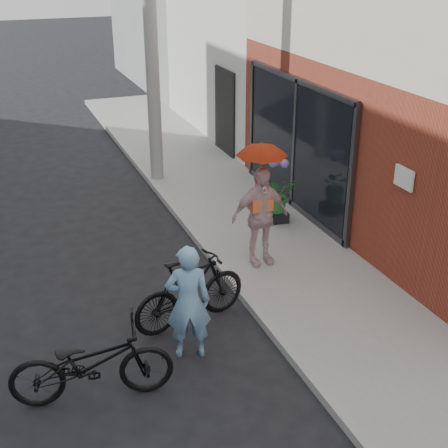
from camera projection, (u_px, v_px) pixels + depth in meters
ground at (201, 340)px, 8.37m from camera, size 80.00×80.00×0.00m
sidewalk at (277, 248)px, 10.74m from camera, size 2.20×24.00×0.12m
curb at (214, 259)px, 10.35m from camera, size 0.12×24.00×0.12m
utility_pole at (150, 17)px, 12.38m from camera, size 0.28×0.28×7.00m
officer at (188, 302)px, 7.75m from camera, size 0.64×0.50×1.56m
bike_left at (91, 363)px, 7.11m from camera, size 1.95×0.95×0.98m
bike_right at (190, 291)px, 8.53m from camera, size 1.77×0.83×1.03m
kimono_woman at (260, 216)px, 9.81m from camera, size 0.95×0.40×1.62m
parasol at (262, 147)px, 9.34m from camera, size 0.74×0.74×0.65m
planter at (277, 216)px, 11.60m from camera, size 0.40×0.40×0.19m
potted_plant at (278, 195)px, 11.42m from camera, size 0.60×0.52×0.67m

